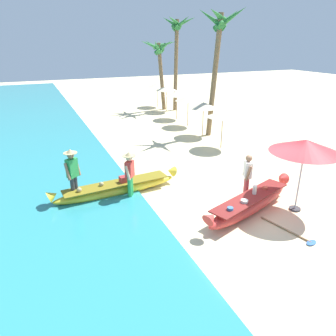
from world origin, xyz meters
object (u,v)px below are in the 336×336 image
object	(u,v)px
patio_umbrella_large	(305,146)
palm_tree_leaning_seaward	(219,37)
person_vendor_assistant	(73,172)
palm_tree_mid_cluster	(159,53)
boat_red_foreground	(250,204)
paddle	(294,234)
person_tourist_customer	(247,175)
boat_yellow_midground	(117,188)
person_vendor_hatted	(130,172)
palm_tree_tall_inland	(177,37)

from	to	relation	value
patio_umbrella_large	palm_tree_leaning_seaward	size ratio (longest dim) A/B	0.35
person_vendor_assistant	palm_tree_mid_cluster	xyz separation A→B (m)	(8.42, 13.17, 3.12)
boat_red_foreground	patio_umbrella_large	xyz separation A→B (m)	(1.46, -0.44, 1.84)
paddle	boat_red_foreground	bearing A→B (deg)	104.03
patio_umbrella_large	person_vendor_assistant	bearing A→B (deg)	151.87
person_tourist_customer	palm_tree_mid_cluster	xyz separation A→B (m)	(3.06, 15.37, 3.28)
person_vendor_assistant	palm_tree_leaning_seaward	world-z (taller)	palm_tree_leaning_seaward
person_tourist_customer	paddle	size ratio (longest dim) A/B	0.93
person_vendor_assistant	paddle	distance (m)	7.06
patio_umbrella_large	boat_yellow_midground	bearing A→B (deg)	146.07
person_vendor_assistant	person_vendor_hatted	bearing A→B (deg)	-16.52
person_tourist_customer	paddle	bearing A→B (deg)	-90.51
patio_umbrella_large	palm_tree_mid_cluster	xyz separation A→B (m)	(2.01, 16.60, 2.05)
person_vendor_hatted	patio_umbrella_large	size ratio (longest dim) A/B	0.72
palm_tree_tall_inland	palm_tree_leaning_seaward	xyz separation A→B (m)	(-0.95, -7.23, -0.07)
boat_yellow_midground	person_vendor_hatted	world-z (taller)	person_vendor_hatted
palm_tree_tall_inland	paddle	world-z (taller)	palm_tree_tall_inland
palm_tree_mid_cluster	patio_umbrella_large	bearing A→B (deg)	-96.89
person_vendor_assistant	paddle	xyz separation A→B (m)	(5.33, -4.51, -1.05)
boat_red_foreground	palm_tree_tall_inland	size ratio (longest dim) A/B	0.61
person_vendor_hatted	person_tourist_customer	bearing A→B (deg)	-25.10
paddle	palm_tree_tall_inland	bearing A→B (deg)	75.97
palm_tree_tall_inland	paddle	bearing A→B (deg)	-104.03
person_vendor_assistant	boat_red_foreground	bearing A→B (deg)	-31.07
person_vendor_assistant	palm_tree_tall_inland	distance (m)	16.36
boat_yellow_midground	person_tourist_customer	distance (m)	4.51
patio_umbrella_large	paddle	distance (m)	2.61
boat_yellow_midground	palm_tree_leaning_seaward	xyz separation A→B (m)	(7.22, 5.40, 4.98)
patio_umbrella_large	paddle	bearing A→B (deg)	-134.85
palm_tree_mid_cluster	palm_tree_leaning_seaward	bearing A→B (deg)	-88.30
boat_yellow_midground	person_tourist_customer	size ratio (longest dim) A/B	2.92
palm_tree_tall_inland	palm_tree_mid_cluster	distance (m)	1.73
boat_red_foreground	paddle	distance (m)	1.60
person_vendor_hatted	palm_tree_mid_cluster	distance (m)	15.56
person_tourist_customer	boat_red_foreground	bearing A→B (deg)	-117.18
person_vendor_hatted	paddle	bearing A→B (deg)	-48.33
person_vendor_assistant	palm_tree_mid_cluster	world-z (taller)	palm_tree_mid_cluster
boat_yellow_midground	person_tourist_customer	xyz separation A→B (m)	(3.92, -2.12, 0.67)
patio_umbrella_large	person_vendor_hatted	bearing A→B (deg)	147.92
boat_red_foreground	person_tourist_customer	world-z (taller)	person_tourist_customer
boat_red_foreground	palm_tree_mid_cluster	size ratio (longest dim) A/B	0.79
person_tourist_customer	person_vendor_assistant	size ratio (longest dim) A/B	0.87
person_tourist_customer	palm_tree_leaning_seaward	size ratio (longest dim) A/B	0.24
boat_yellow_midground	person_vendor_hatted	size ratio (longest dim) A/B	2.80
person_vendor_hatted	person_tourist_customer	world-z (taller)	person_vendor_hatted
palm_tree_tall_inland	palm_tree_mid_cluster	xyz separation A→B (m)	(-1.18, 0.61, -1.11)
boat_yellow_midground	paddle	xyz separation A→B (m)	(3.90, -4.43, -0.22)
person_tourist_customer	palm_tree_leaning_seaward	bearing A→B (deg)	66.34
palm_tree_tall_inland	palm_tree_mid_cluster	bearing A→B (deg)	152.58
boat_yellow_midground	patio_umbrella_large	size ratio (longest dim) A/B	2.01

